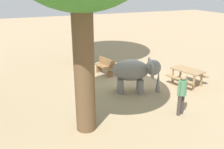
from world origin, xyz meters
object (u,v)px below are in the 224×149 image
Objects in this scene: elephant at (136,71)px; wooden_bench at (105,66)px; person_handler at (182,92)px; picnic_table_near at (187,73)px.

wooden_bench is at bearing 121.50° from elephant.
person_handler is at bearing 175.81° from wooden_bench.
picnic_table_near is (-0.23, -2.76, -0.40)m from elephant.
picnic_table_near is (2.34, -2.22, -0.36)m from person_handler.
picnic_table_near is at bearing 19.34° from elephant.
person_handler is 3.25m from picnic_table_near.
wooden_bench is at bearing -149.90° from picnic_table_near.
wooden_bench is (5.33, 0.89, -0.48)m from person_handler.
person_handler is 0.87× the size of picnic_table_near.
wooden_bench is 0.79× the size of picnic_table_near.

